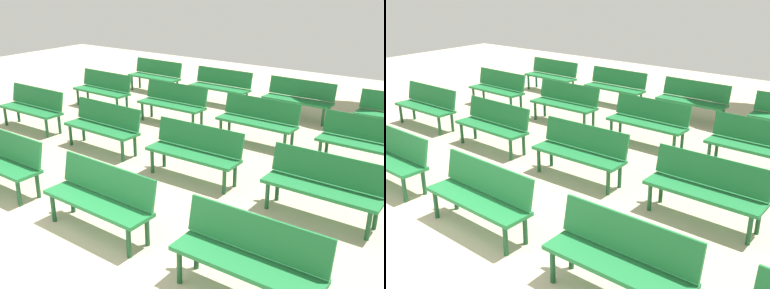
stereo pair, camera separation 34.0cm
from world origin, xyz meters
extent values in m
cube|color=#1E7238|center=(-2.11, 1.72, 0.68)|extent=(1.60, 0.15, 0.40)
cylinder|color=#194C28|center=(-1.42, 1.35, 0.20)|extent=(0.06, 0.06, 0.40)
cylinder|color=#194C28|center=(-1.41, 1.67, 0.20)|extent=(0.06, 0.06, 0.40)
cube|color=#1E7238|center=(0.04, 1.48, 0.43)|extent=(1.61, 0.49, 0.05)
cube|color=#1E7238|center=(0.05, 1.68, 0.68)|extent=(1.60, 0.17, 0.40)
cylinder|color=#194C28|center=(-0.67, 1.34, 0.20)|extent=(0.06, 0.06, 0.40)
cylinder|color=#194C28|center=(0.73, 1.30, 0.20)|extent=(0.06, 0.06, 0.40)
cylinder|color=#194C28|center=(-0.66, 1.66, 0.20)|extent=(0.06, 0.06, 0.40)
cylinder|color=#194C28|center=(0.74, 1.62, 0.20)|extent=(0.06, 0.06, 0.40)
cube|color=#1E7238|center=(2.20, 1.42, 0.43)|extent=(1.60, 0.44, 0.05)
cube|color=#1E7238|center=(2.20, 1.62, 0.68)|extent=(1.60, 0.13, 0.40)
cylinder|color=#194C28|center=(1.50, 1.26, 0.20)|extent=(0.06, 0.06, 0.40)
cylinder|color=#194C28|center=(1.50, 1.58, 0.20)|extent=(0.06, 0.06, 0.40)
cube|color=#1E7238|center=(-4.18, 3.62, 0.43)|extent=(1.60, 0.44, 0.05)
cube|color=#1E7238|center=(-4.18, 3.82, 0.68)|extent=(1.60, 0.13, 0.40)
cylinder|color=#194C28|center=(-4.88, 3.46, 0.20)|extent=(0.06, 0.06, 0.40)
cylinder|color=#194C28|center=(-3.48, 3.46, 0.20)|extent=(0.06, 0.06, 0.40)
cylinder|color=#194C28|center=(-4.88, 3.78, 0.20)|extent=(0.06, 0.06, 0.40)
cylinder|color=#194C28|center=(-3.48, 3.78, 0.20)|extent=(0.06, 0.06, 0.40)
cube|color=#1E7238|center=(-2.05, 3.59, 0.43)|extent=(1.61, 0.48, 0.05)
cube|color=#1E7238|center=(-2.04, 3.79, 0.68)|extent=(1.60, 0.17, 0.40)
cylinder|color=#194C28|center=(-2.75, 3.45, 0.20)|extent=(0.06, 0.06, 0.40)
cylinder|color=#194C28|center=(-1.35, 3.42, 0.20)|extent=(0.06, 0.06, 0.40)
cylinder|color=#194C28|center=(-2.75, 3.77, 0.20)|extent=(0.06, 0.06, 0.40)
cylinder|color=#194C28|center=(-1.35, 3.74, 0.20)|extent=(0.06, 0.06, 0.40)
cube|color=#1E7238|center=(0.08, 3.51, 0.43)|extent=(1.60, 0.45, 0.05)
cube|color=#1E7238|center=(0.08, 3.71, 0.68)|extent=(1.60, 0.13, 0.40)
cylinder|color=#194C28|center=(-0.62, 3.35, 0.20)|extent=(0.06, 0.06, 0.40)
cylinder|color=#194C28|center=(0.78, 3.35, 0.20)|extent=(0.06, 0.06, 0.40)
cylinder|color=#194C28|center=(-0.62, 3.67, 0.20)|extent=(0.06, 0.06, 0.40)
cylinder|color=#194C28|center=(0.78, 3.67, 0.20)|extent=(0.06, 0.06, 0.40)
cube|color=#1E7238|center=(2.22, 3.46, 0.43)|extent=(1.61, 0.46, 0.05)
cube|color=#1E7238|center=(2.22, 3.66, 0.68)|extent=(1.60, 0.14, 0.40)
cylinder|color=#194C28|center=(1.52, 3.31, 0.20)|extent=(0.06, 0.06, 0.40)
cylinder|color=#194C28|center=(2.92, 3.29, 0.20)|extent=(0.06, 0.06, 0.40)
cylinder|color=#194C28|center=(1.52, 3.63, 0.20)|extent=(0.06, 0.06, 0.40)
cylinder|color=#194C28|center=(2.92, 3.61, 0.20)|extent=(0.06, 0.06, 0.40)
cube|color=#1E7238|center=(-4.13, 5.63, 0.43)|extent=(1.61, 0.49, 0.05)
cube|color=#1E7238|center=(-4.12, 5.83, 0.68)|extent=(1.60, 0.17, 0.40)
cylinder|color=#194C28|center=(-4.83, 5.50, 0.20)|extent=(0.06, 0.06, 0.40)
cylinder|color=#194C28|center=(-3.44, 5.45, 0.20)|extent=(0.06, 0.06, 0.40)
cylinder|color=#194C28|center=(-4.82, 5.82, 0.20)|extent=(0.06, 0.06, 0.40)
cylinder|color=#194C28|center=(-3.42, 5.77, 0.20)|extent=(0.06, 0.06, 0.40)
cube|color=#1E7238|center=(-1.97, 5.63, 0.43)|extent=(1.60, 0.44, 0.05)
cube|color=#1E7238|center=(-1.97, 5.83, 0.68)|extent=(1.60, 0.12, 0.40)
cylinder|color=#194C28|center=(-2.67, 5.47, 0.20)|extent=(0.06, 0.06, 0.40)
cylinder|color=#194C28|center=(-1.27, 5.47, 0.20)|extent=(0.06, 0.06, 0.40)
cylinder|color=#194C28|center=(-2.67, 5.79, 0.20)|extent=(0.06, 0.06, 0.40)
cylinder|color=#194C28|center=(-1.27, 5.79, 0.20)|extent=(0.06, 0.06, 0.40)
cube|color=#1E7238|center=(0.14, 5.57, 0.43)|extent=(1.61, 0.48, 0.05)
cube|color=#1E7238|center=(0.14, 5.77, 0.68)|extent=(1.60, 0.16, 0.40)
cylinder|color=#194C28|center=(-0.56, 5.43, 0.20)|extent=(0.06, 0.06, 0.40)
cylinder|color=#194C28|center=(0.84, 5.40, 0.20)|extent=(0.06, 0.06, 0.40)
cylinder|color=#194C28|center=(-0.56, 5.75, 0.20)|extent=(0.06, 0.06, 0.40)
cylinder|color=#194C28|center=(0.84, 5.72, 0.20)|extent=(0.06, 0.06, 0.40)
cube|color=#1E7238|center=(2.21, 5.52, 0.43)|extent=(1.61, 0.49, 0.05)
cube|color=#1E7238|center=(2.22, 5.72, 0.68)|extent=(1.60, 0.17, 0.40)
cylinder|color=#194C28|center=(1.51, 5.38, 0.20)|extent=(0.06, 0.06, 0.40)
cylinder|color=#194C28|center=(1.52, 5.70, 0.20)|extent=(0.06, 0.06, 0.40)
cube|color=#1E7238|center=(-4.11, 7.63, 0.43)|extent=(1.61, 0.49, 0.05)
cube|color=#1E7238|center=(-4.10, 7.83, 0.68)|extent=(1.60, 0.17, 0.40)
cylinder|color=#194C28|center=(-4.81, 7.49, 0.20)|extent=(0.06, 0.06, 0.40)
cylinder|color=#194C28|center=(-3.42, 7.45, 0.20)|extent=(0.06, 0.06, 0.40)
cylinder|color=#194C28|center=(-4.80, 7.81, 0.20)|extent=(0.06, 0.06, 0.40)
cylinder|color=#194C28|center=(-3.41, 7.77, 0.20)|extent=(0.06, 0.06, 0.40)
cube|color=#1E7238|center=(-1.95, 7.59, 0.43)|extent=(1.61, 0.47, 0.05)
cube|color=#1E7238|center=(-1.95, 7.79, 0.68)|extent=(1.60, 0.15, 0.40)
cylinder|color=#194C28|center=(-2.65, 7.45, 0.20)|extent=(0.06, 0.06, 0.40)
cylinder|color=#194C28|center=(-1.25, 7.42, 0.20)|extent=(0.06, 0.06, 0.40)
cylinder|color=#194C28|center=(-2.65, 7.77, 0.20)|extent=(0.06, 0.06, 0.40)
cylinder|color=#194C28|center=(-1.25, 7.74, 0.20)|extent=(0.06, 0.06, 0.40)
cube|color=#1E7238|center=(0.13, 7.58, 0.43)|extent=(1.61, 0.50, 0.05)
cube|color=#1E7238|center=(0.14, 7.78, 0.68)|extent=(1.60, 0.18, 0.40)
cylinder|color=#194C28|center=(-0.57, 7.44, 0.20)|extent=(0.06, 0.06, 0.40)
cylinder|color=#194C28|center=(0.83, 7.40, 0.20)|extent=(0.06, 0.06, 0.40)
cylinder|color=#194C28|center=(-0.56, 7.76, 0.20)|extent=(0.06, 0.06, 0.40)
cylinder|color=#194C28|center=(0.84, 7.72, 0.20)|extent=(0.06, 0.06, 0.40)
cylinder|color=#194C28|center=(1.59, 7.35, 0.20)|extent=(0.06, 0.06, 0.40)
cylinder|color=#194C28|center=(1.59, 7.67, 0.20)|extent=(0.06, 0.06, 0.40)
camera|label=1|loc=(3.99, -2.04, 3.15)|focal=42.97mm
camera|label=2|loc=(4.26, -1.84, 3.15)|focal=42.97mm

